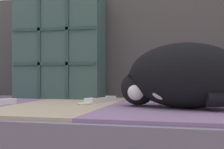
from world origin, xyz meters
name	(u,v)px	position (x,y,z in m)	size (l,w,h in m)	color
sofa_backrest	(68,48)	(0.00, 0.48, 0.59)	(1.93, 0.14, 0.44)	#474242
throw_pillow_quilted	(59,47)	(0.02, 0.33, 0.58)	(0.37, 0.14, 0.42)	#38514C
sleeping_cat	(180,77)	(0.54, 0.04, 0.46)	(0.42, 0.26, 0.20)	black
game_remote_near	(100,100)	(0.25, 0.17, 0.38)	(0.10, 0.21, 0.02)	white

